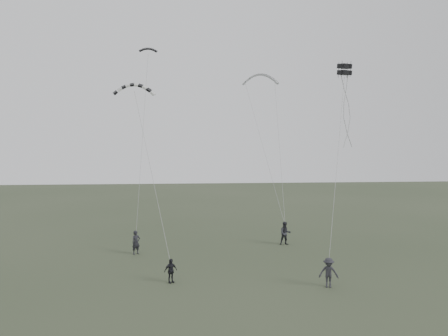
{
  "coord_description": "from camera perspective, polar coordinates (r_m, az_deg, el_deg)",
  "views": [
    {
      "loc": [
        -2.05,
        -28.67,
        8.37
      ],
      "look_at": [
        1.19,
        4.96,
        6.7
      ],
      "focal_mm": 35.0,
      "sensor_mm": 36.0,
      "label": 1
    }
  ],
  "objects": [
    {
      "name": "kite_pale_large",
      "position": [
        46.55,
        4.75,
        12.02
      ],
      "size": [
        3.99,
        2.13,
        1.71
      ],
      "primitive_type": null,
      "rotation": [
        0.17,
        0.0,
        -0.28
      ],
      "color": "#989A9C",
      "rests_on": "flyer_right"
    },
    {
      "name": "flyer_right",
      "position": [
        37.87,
        8.01,
        -8.44
      ],
      "size": [
        0.97,
        0.76,
        1.97
      ],
      "primitive_type": "imported",
      "rotation": [
        0.0,
        0.0,
        -0.01
      ],
      "color": "#25252B",
      "rests_on": "ground"
    },
    {
      "name": "kite_striped",
      "position": [
        33.22,
        -11.65,
        10.61
      ],
      "size": [
        3.07,
        1.23,
        1.36
      ],
      "primitive_type": null,
      "rotation": [
        0.3,
        0.0,
        0.05
      ],
      "color": "black",
      "rests_on": "flyer_center"
    },
    {
      "name": "flyer_far",
      "position": [
        27.33,
        13.51,
        -13.14
      ],
      "size": [
        1.27,
        0.93,
        1.77
      ],
      "primitive_type": "imported",
      "rotation": [
        0.0,
        0.0,
        -0.26
      ],
      "color": "#26262B",
      "rests_on": "ground"
    },
    {
      "name": "flyer_left",
      "position": [
        35.01,
        -11.42,
        -9.51
      ],
      "size": [
        0.8,
        0.74,
        1.83
      ],
      "primitive_type": "imported",
      "rotation": [
        0.0,
        0.0,
        0.59
      ],
      "color": "black",
      "rests_on": "ground"
    },
    {
      "name": "ground",
      "position": [
        29.94,
        -1.39,
        -13.4
      ],
      "size": [
        140.0,
        140.0,
        0.0
      ],
      "primitive_type": "plane",
      "color": "#323C27",
      "rests_on": "ground"
    },
    {
      "name": "flyer_center",
      "position": [
        27.68,
        -6.98,
        -13.18
      ],
      "size": [
        0.93,
        0.76,
        1.49
      ],
      "primitive_type": "imported",
      "rotation": [
        0.0,
        0.0,
        0.54
      ],
      "color": "black",
      "rests_on": "ground"
    },
    {
      "name": "kite_box",
      "position": [
        31.93,
        15.46,
        12.3
      ],
      "size": [
        0.97,
        1.01,
        0.83
      ],
      "primitive_type": null,
      "rotation": [
        0.11,
        0.0,
        0.39
      ],
      "color": "black",
      "rests_on": "flyer_far"
    },
    {
      "name": "kite_dark_small",
      "position": [
        41.15,
        -9.88,
        15.1
      ],
      "size": [
        1.62,
        0.73,
        0.67
      ],
      "primitive_type": null,
      "rotation": [
        0.42,
        0.0,
        0.05
      ],
      "color": "black",
      "rests_on": "flyer_left"
    }
  ]
}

